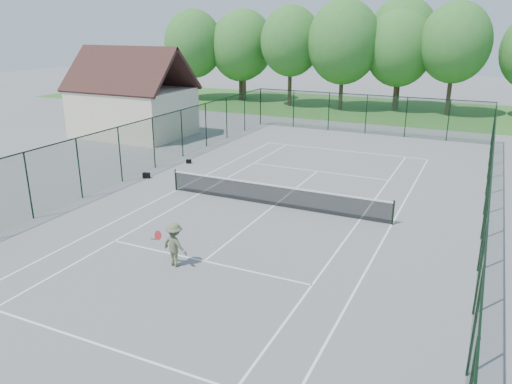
# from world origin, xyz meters

# --- Properties ---
(ground) EXTENTS (140.00, 140.00, 0.00)m
(ground) POSITION_xyz_m (0.00, 0.00, 0.00)
(ground) COLOR gray
(ground) RESTS_ON ground
(grass_far) EXTENTS (80.00, 16.00, 0.01)m
(grass_far) POSITION_xyz_m (0.00, 30.00, 0.01)
(grass_far) COLOR #39722A
(grass_far) RESTS_ON ground
(court_lines) EXTENTS (11.05, 23.85, 0.01)m
(court_lines) POSITION_xyz_m (0.00, 0.00, 0.00)
(court_lines) COLOR white
(court_lines) RESTS_ON ground
(tennis_net) EXTENTS (11.08, 0.08, 1.10)m
(tennis_net) POSITION_xyz_m (0.00, 0.00, 0.58)
(tennis_net) COLOR black
(tennis_net) RESTS_ON ground
(fence_enclosure) EXTENTS (18.05, 36.05, 3.02)m
(fence_enclosure) POSITION_xyz_m (0.00, 0.00, 1.56)
(fence_enclosure) COLOR #17341C
(fence_enclosure) RESTS_ON ground
(utility_building) EXTENTS (8.60, 6.27, 6.63)m
(utility_building) POSITION_xyz_m (-16.00, 10.00, 3.12)
(utility_building) COLOR #F3E7C7
(utility_building) RESTS_ON ground
(tree_line_far) EXTENTS (39.40, 6.40, 9.70)m
(tree_line_far) POSITION_xyz_m (0.00, 30.00, 5.99)
(tree_line_far) COLOR #453225
(tree_line_far) RESTS_ON ground
(sports_bag_a) EXTENTS (0.42, 0.31, 0.30)m
(sports_bag_a) POSITION_xyz_m (-8.19, 1.07, 0.15)
(sports_bag_a) COLOR black
(sports_bag_a) RESTS_ON ground
(sports_bag_b) EXTENTS (0.36, 0.30, 0.24)m
(sports_bag_b) POSITION_xyz_m (-7.72, 4.69, 0.12)
(sports_bag_b) COLOR black
(sports_bag_b) RESTS_ON ground
(tennis_player) EXTENTS (2.19, 0.82, 1.60)m
(tennis_player) POSITION_xyz_m (-0.75, -7.11, 0.80)
(tennis_player) COLOR #5C6445
(tennis_player) RESTS_ON ground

